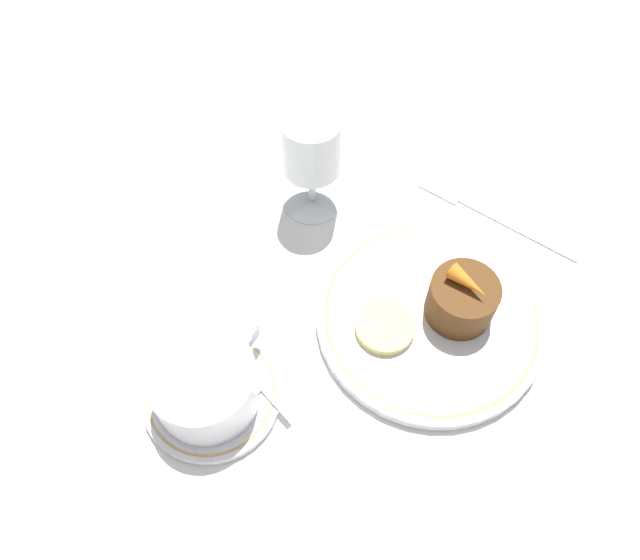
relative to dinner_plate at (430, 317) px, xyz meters
name	(u,v)px	position (x,y,z in m)	size (l,w,h in m)	color
ground_plane	(407,316)	(-0.01, 0.02, -0.01)	(3.00, 3.00, 0.00)	white
dinner_plate	(430,317)	(0.00, 0.00, 0.00)	(0.23, 0.23, 0.01)	white
saucer	(212,394)	(-0.20, 0.12, 0.00)	(0.13, 0.13, 0.01)	white
coffee_cup	(205,384)	(-0.20, 0.12, 0.03)	(0.12, 0.10, 0.06)	white
spoon	(240,363)	(-0.16, 0.12, 0.00)	(0.03, 0.12, 0.00)	silver
wine_glass	(311,151)	(0.05, 0.19, 0.08)	(0.07, 0.07, 0.13)	silver
fork	(480,209)	(0.16, 0.03, -0.01)	(0.03, 0.20, 0.01)	silver
dessert_cake	(462,300)	(0.02, -0.02, 0.03)	(0.07, 0.07, 0.05)	#563314
carrot_garnish	(468,283)	(0.02, -0.02, 0.06)	(0.02, 0.04, 0.02)	orange
pineapple_slice	(385,327)	(-0.04, 0.03, 0.01)	(0.06, 0.06, 0.01)	#EFE075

